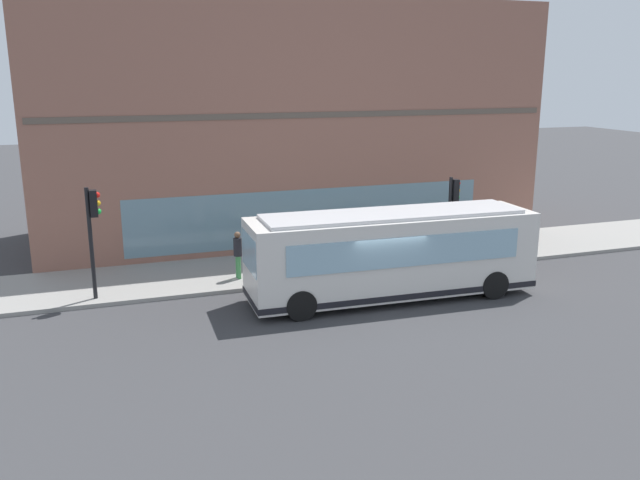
# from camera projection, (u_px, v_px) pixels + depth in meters

# --- Properties ---
(ground) EXTENTS (120.00, 120.00, 0.00)m
(ground) POSITION_uv_depth(u_px,v_px,m) (378.00, 303.00, 22.69)
(ground) COLOR #38383A
(sidewalk_curb) EXTENTS (4.45, 40.00, 0.15)m
(sidewalk_curb) POSITION_uv_depth(u_px,v_px,m) (330.00, 263.00, 27.09)
(sidewalk_curb) COLOR gray
(sidewalk_curb) RESTS_ON ground
(building_corner) EXTENTS (8.22, 22.84, 10.81)m
(building_corner) POSITION_uv_depth(u_px,v_px,m) (285.00, 122.00, 31.55)
(building_corner) COLOR #8C5B4C
(building_corner) RESTS_ON ground
(city_bus_nearside) EXTENTS (2.85, 10.11, 3.07)m
(city_bus_nearside) POSITION_uv_depth(u_px,v_px,m) (391.00, 255.00, 22.81)
(city_bus_nearside) COLOR silver
(city_bus_nearside) RESTS_ON ground
(traffic_light_near_corner) EXTENTS (0.32, 0.49, 3.49)m
(traffic_light_near_corner) POSITION_uv_depth(u_px,v_px,m) (453.00, 203.00, 26.53)
(traffic_light_near_corner) COLOR black
(traffic_light_near_corner) RESTS_ON sidewalk_curb
(traffic_light_down_block) EXTENTS (0.32, 0.49, 3.85)m
(traffic_light_down_block) POSITION_uv_depth(u_px,v_px,m) (93.00, 222.00, 22.05)
(traffic_light_down_block) COLOR black
(traffic_light_down_block) RESTS_ON sidewalk_curb
(fire_hydrant) EXTENTS (0.35, 0.35, 0.74)m
(fire_hydrant) POSITION_uv_depth(u_px,v_px,m) (476.00, 243.00, 28.63)
(fire_hydrant) COLOR yellow
(fire_hydrant) RESTS_ON sidewalk_curb
(pedestrian_near_building_entrance) EXTENTS (0.32, 0.32, 1.80)m
(pedestrian_near_building_entrance) POSITION_uv_depth(u_px,v_px,m) (238.00, 251.00, 24.62)
(pedestrian_near_building_entrance) COLOR #3F8C4C
(pedestrian_near_building_entrance) RESTS_ON sidewalk_curb
(pedestrian_by_light_pole) EXTENTS (0.32, 0.32, 1.75)m
(pedestrian_by_light_pole) POSITION_uv_depth(u_px,v_px,m) (474.00, 219.00, 30.31)
(pedestrian_by_light_pole) COLOR gold
(pedestrian_by_light_pole) RESTS_ON sidewalk_curb
(pedestrian_near_hydrant) EXTENTS (0.32, 0.32, 1.59)m
(pedestrian_near_hydrant) POSITION_uv_depth(u_px,v_px,m) (479.00, 226.00, 29.31)
(pedestrian_near_hydrant) COLOR #B23338
(pedestrian_near_hydrant) RESTS_ON sidewalk_curb
(newspaper_vending_box) EXTENTS (0.44, 0.43, 0.90)m
(newspaper_vending_box) POSITION_uv_depth(u_px,v_px,m) (325.00, 249.00, 27.30)
(newspaper_vending_box) COLOR #197233
(newspaper_vending_box) RESTS_ON sidewalk_curb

